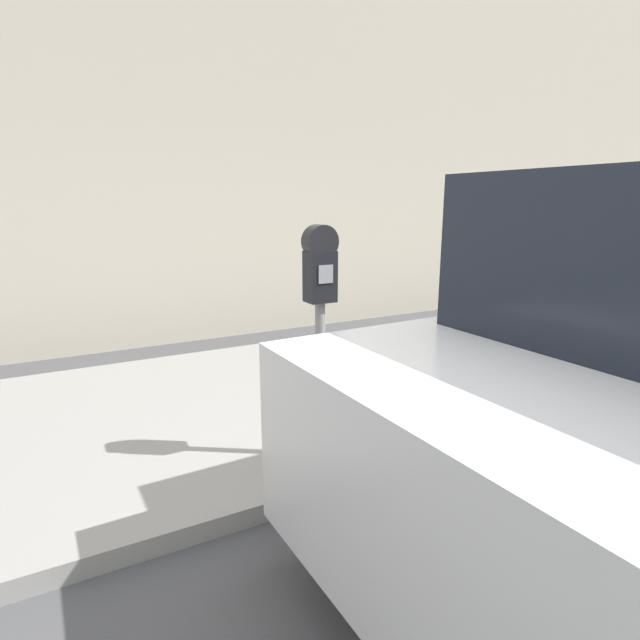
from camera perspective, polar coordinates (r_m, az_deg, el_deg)
ground_plane at (r=2.72m, az=21.94°, el=-23.93°), size 60.00×60.00×0.00m
sidewalk at (r=4.22m, az=-1.53°, el=-8.24°), size 24.00×2.80×0.11m
building_facade at (r=6.22m, az=-12.32°, el=21.04°), size 24.00×0.30×4.95m
parking_meter at (r=2.82m, az=0.00°, el=2.80°), size 0.19×0.13×1.38m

